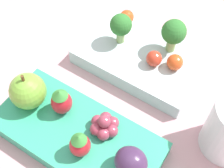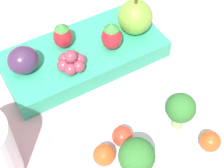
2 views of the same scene
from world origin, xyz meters
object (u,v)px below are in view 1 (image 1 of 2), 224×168
at_px(cherry_tomato_0, 127,17).
at_px(apple, 28,91).
at_px(bento_box_savoury, 141,57).
at_px(grape_cluster, 105,125).
at_px(strawberry_1, 80,144).
at_px(broccoli_floret_0, 121,26).
at_px(cherry_tomato_2, 154,59).
at_px(bento_box_fruit, 78,136).
at_px(plum, 131,162).
at_px(cherry_tomato_1, 175,62).
at_px(strawberry_0, 61,101).
at_px(broccoli_floret_1, 174,33).

relative_size(cherry_tomato_0, apple, 0.41).
height_order(bento_box_savoury, grape_cluster, grape_cluster).
height_order(cherry_tomato_0, strawberry_1, strawberry_1).
bearing_deg(broccoli_floret_0, cherry_tomato_0, 112.23).
bearing_deg(cherry_tomato_2, bento_box_fruit, -96.94).
xyz_separation_m(bento_box_savoury, strawberry_1, (0.03, -0.18, 0.03)).
bearing_deg(plum, strawberry_1, -163.01).
distance_m(bento_box_savoury, cherry_tomato_1, 0.06).
relative_size(broccoli_floret_0, plum, 1.28).
xyz_separation_m(bento_box_fruit, cherry_tomato_1, (0.05, 0.17, 0.03)).
bearing_deg(strawberry_0, plum, -6.07).
bearing_deg(cherry_tomato_1, broccoli_floret_0, -177.85).
height_order(broccoli_floret_0, strawberry_1, broccoli_floret_0).
distance_m(cherry_tomato_0, plum, 0.25).
xyz_separation_m(broccoli_floret_0, cherry_tomato_1, (0.10, 0.00, -0.02)).
distance_m(broccoli_floret_0, cherry_tomato_2, 0.07).
bearing_deg(broccoli_floret_0, cherry_tomato_1, 2.15).
relative_size(broccoli_floret_1, strawberry_1, 1.40).
height_order(cherry_tomato_1, cherry_tomato_2, same).
relative_size(cherry_tomato_0, strawberry_1, 0.58).
height_order(bento_box_savoury, apple, apple).
relative_size(cherry_tomato_0, cherry_tomato_2, 1.00).
relative_size(bento_box_fruit, broccoli_floret_0, 4.50).
xyz_separation_m(strawberry_1, grape_cluster, (0.01, 0.04, -0.01)).
bearing_deg(cherry_tomato_1, grape_cluster, -98.27).
height_order(broccoli_floret_1, grape_cluster, broccoli_floret_1).
distance_m(cherry_tomato_2, plum, 0.17).
bearing_deg(bento_box_fruit, strawberry_0, 157.81).
relative_size(strawberry_0, grape_cluster, 1.09).
height_order(cherry_tomato_0, apple, apple).
bearing_deg(strawberry_0, strawberry_1, -28.50).
distance_m(bento_box_fruit, broccoli_floret_1, 0.20).
bearing_deg(cherry_tomato_1, cherry_tomato_2, -156.97).
relative_size(broccoli_floret_0, cherry_tomato_1, 2.14).
xyz_separation_m(broccoli_floret_0, plum, (0.13, -0.16, -0.02)).
height_order(strawberry_0, strawberry_1, strawberry_0).
xyz_separation_m(cherry_tomato_0, apple, (-0.02, -0.20, 0.01)).
bearing_deg(bento_box_fruit, broccoli_floret_0, 106.35).
relative_size(broccoli_floret_0, apple, 0.89).
bearing_deg(strawberry_1, bento_box_fruit, 142.22).
height_order(cherry_tomato_1, strawberry_0, strawberry_0).
bearing_deg(cherry_tomato_2, cherry_tomato_0, 149.97).
bearing_deg(strawberry_0, bento_box_fruit, -22.19).
bearing_deg(cherry_tomato_2, grape_cluster, -86.63).
bearing_deg(cherry_tomato_2, plum, -67.26).
xyz_separation_m(broccoli_floret_1, plum, (0.06, -0.19, -0.02)).
bearing_deg(cherry_tomato_0, plum, -53.79).
relative_size(cherry_tomato_1, apple, 0.41).
relative_size(broccoli_floret_1, plum, 1.40).
xyz_separation_m(broccoli_floret_0, broccoli_floret_1, (0.07, 0.03, 0.00)).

